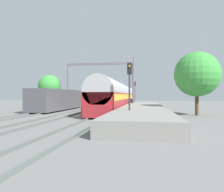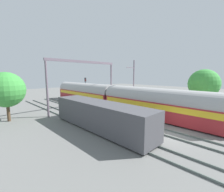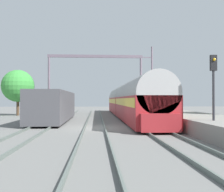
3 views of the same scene
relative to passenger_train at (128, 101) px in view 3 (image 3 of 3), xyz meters
The scene contains 13 objects.
ground 13.02m from the passenger_train, 107.70° to the right, with size 120.00×120.00×0.00m, color slate.
track_far_west 14.66m from the passenger_train, 122.54° to the right, with size 1.51×60.00×0.16m.
track_west 13.00m from the passenger_train, 107.70° to the right, with size 1.52×60.00×0.16m.
track_east 12.40m from the passenger_train, 90.00° to the right, with size 1.51×60.00×0.16m.
platform 11.05m from the passenger_train, 69.59° to the right, with size 4.40×28.00×0.90m.
passenger_train is the anchor object (origin of this frame).
freight_car 10.02m from the passenger_train, 141.42° to the right, with size 2.80×13.00×2.70m.
person_crossing 2.45m from the passenger_train, 29.46° to the right, with size 0.46×0.37×1.73m.
railway_signal_near 17.45m from the passenger_train, 80.50° to the right, with size 0.36×0.30×4.64m.
railway_signal_far 10.72m from the passenger_train, 79.62° to the left, with size 0.36×0.30×5.03m.
catenary_gantry 5.77m from the passenger_train, 150.78° to the left, with size 12.22×0.28×7.86m.
catenary_pole_east_mid 4.23m from the passenger_train, 49.61° to the right, with size 1.90×0.20×8.00m.
tree_west_background 14.67m from the passenger_train, 165.77° to the left, with size 4.22×4.22×6.01m.
Camera 3 is at (0.09, -19.63, 2.09)m, focal length 42.48 mm.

